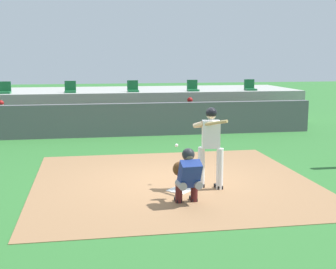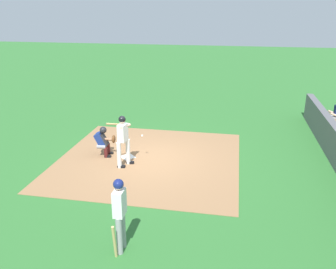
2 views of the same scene
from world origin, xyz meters
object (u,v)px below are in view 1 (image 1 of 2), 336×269
Objects in this scene: batter_at_plate at (210,143)px; catcher_crouched at (188,174)px; stadium_seat_3 at (193,88)px; stadium_seat_4 at (250,87)px; dugout_player_1 at (191,114)px; stadium_seat_2 at (133,89)px; dugout_player_0 at (1,118)px; home_plate at (180,190)px; stadium_seat_1 at (70,89)px; stadium_seat_0 at (5,90)px.

batter_at_plate is 0.98× the size of catcher_crouched.
stadium_seat_4 is (2.60, 0.00, 0.00)m from stadium_seat_3.
stadium_seat_2 is (-2.06, 2.03, 0.86)m from dugout_player_1.
dugout_player_1 is 2.28m from stadium_seat_3.
dugout_player_0 is 1.00× the size of dugout_player_1.
dugout_player_0 is at bearing 121.80° from home_plate.
batter_at_plate is at bearing -100.71° from stadium_seat_3.
stadium_seat_3 is (0.54, 2.03, 0.86)m from dugout_player_1.
dugout_player_1 is at bearing 0.00° from dugout_player_0.
home_plate is at bearing -104.16° from dugout_player_1.
stadium_seat_1 is at bearing 180.00° from stadium_seat_4.
batter_at_plate is 3.76× the size of stadium_seat_2.
stadium_seat_4 is (5.22, 11.06, 0.93)m from catcher_crouched.
dugout_player_1 is (2.06, 8.14, 0.65)m from home_plate.
dugout_player_1 is at bearing -147.10° from stadium_seat_4.
stadium_seat_4 is at bearing 11.23° from dugout_player_0.
dugout_player_0 is at bearing -140.29° from stadium_seat_1.
stadium_seat_2 reaches higher than batter_at_plate.
stadium_seat_1 is at bearing 0.00° from stadium_seat_0.
stadium_seat_0 is at bearing 94.22° from dugout_player_0.
stadium_seat_2 is at bearing 0.00° from stadium_seat_1.
catcher_crouched is 11.10m from stadium_seat_2.
stadium_seat_0 is 1.00× the size of stadium_seat_4.
batter_at_plate is at bearing -99.61° from dugout_player_1.
stadium_seat_2 is (5.20, 0.00, 0.00)m from stadium_seat_0.
stadium_seat_1 is at bearing 156.39° from dugout_player_1.
catcher_crouched is at bearing -90.12° from stadium_seat_2.
stadium_seat_3 reaches higher than catcher_crouched.
stadium_seat_2 is at bearing 180.00° from stadium_seat_4.
stadium_seat_4 reaches higher than dugout_player_0.
dugout_player_0 is (-5.05, 8.14, 0.65)m from home_plate.
stadium_seat_3 is (2.60, 0.00, 0.00)m from stadium_seat_2.
stadium_seat_4 is (7.80, 0.00, 0.00)m from stadium_seat_1.
home_plate is 9.60m from dugout_player_0.
dugout_player_1 is 2.71× the size of stadium_seat_4.
catcher_crouched is at bearing -76.88° from stadium_seat_1.
dugout_player_1 is 2.71× the size of stadium_seat_0.
batter_at_plate is at bearing 7.26° from home_plate.
dugout_player_1 is at bearing 80.39° from batter_at_plate.
dugout_player_0 is 3.30m from stadium_seat_1.
stadium_seat_3 reaches higher than dugout_player_1.
stadium_seat_0 is at bearing 180.00° from stadium_seat_1.
dugout_player_1 is 2.71× the size of stadium_seat_3.
batter_at_plate is at bearing 53.67° from catcher_crouched.
stadium_seat_2 is 2.60m from stadium_seat_3.
dugout_player_0 is (-5.74, 8.06, -0.36)m from batter_at_plate.
stadium_seat_1 is (-2.58, 11.06, 0.93)m from catcher_crouched.
home_plate is at bearing -75.67° from stadium_seat_1.
batter_at_plate is at bearing -59.73° from stadium_seat_0.
home_plate is 0.24× the size of batter_at_plate.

